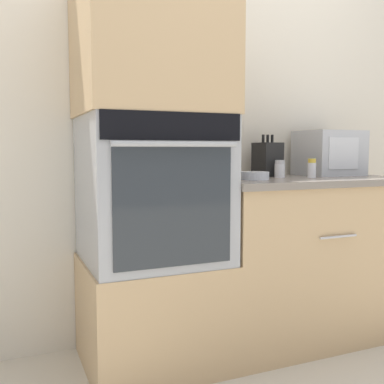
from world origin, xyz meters
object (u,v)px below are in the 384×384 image
object	(u,v)px
microwave	(329,153)
knife_block	(267,159)
wall_oven	(152,189)
condiment_jar_mid	(312,168)
bowl	(255,176)
condiment_jar_near	(280,169)

from	to	relation	value
microwave	knife_block	world-z (taller)	microwave
wall_oven	condiment_jar_mid	size ratio (longest dim) A/B	6.66
bowl	condiment_jar_near	size ratio (longest dim) A/B	1.51
condiment_jar_near	condiment_jar_mid	world-z (taller)	condiment_jar_mid
knife_block	bowl	bearing A→B (deg)	-133.69
wall_oven	condiment_jar_mid	world-z (taller)	wall_oven
microwave	bowl	distance (m)	0.65
wall_oven	knife_block	distance (m)	0.77
bowl	condiment_jar_mid	size ratio (longest dim) A/B	1.39
knife_block	condiment_jar_near	world-z (taller)	knife_block
knife_block	condiment_jar_near	xyz separation A→B (m)	(0.00, -0.12, -0.05)
condiment_jar_near	condiment_jar_mid	xyz separation A→B (m)	(0.15, -0.08, 0.00)
wall_oven	bowl	bearing A→B (deg)	-7.09
bowl	condiment_jar_near	xyz separation A→B (m)	(0.22, 0.10, 0.03)
condiment_jar_near	condiment_jar_mid	bearing A→B (deg)	-27.99
knife_block	bowl	xyz separation A→B (m)	(-0.21, -0.22, -0.08)
wall_oven	microwave	world-z (taller)	wall_oven
microwave	knife_block	xyz separation A→B (m)	(-0.40, 0.04, -0.03)
microwave	bowl	bearing A→B (deg)	-163.50
microwave	condiment_jar_mid	xyz separation A→B (m)	(-0.25, -0.16, -0.08)
wall_oven	condiment_jar_near	xyz separation A→B (m)	(0.74, 0.04, 0.08)
knife_block	condiment_jar_near	distance (m)	0.13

